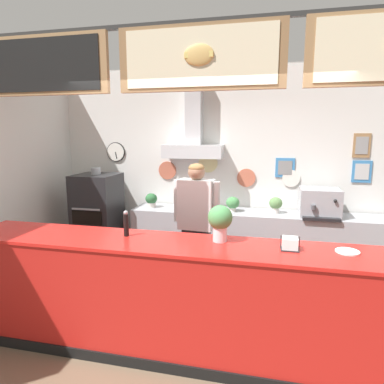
% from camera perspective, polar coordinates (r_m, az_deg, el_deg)
% --- Properties ---
extents(ground_plane, '(6.62, 6.62, 0.00)m').
position_cam_1_polar(ground_plane, '(3.68, 1.32, -23.38)').
color(ground_plane, brown).
extents(back_wall_assembly, '(5.52, 2.38, 3.01)m').
position_cam_1_polar(back_wall_assembly, '(5.11, 5.77, 5.35)').
color(back_wall_assembly, '#9E9E99').
rests_on(back_wall_assembly, ground_plane).
extents(service_counter, '(4.42, 0.63, 1.07)m').
position_cam_1_polar(service_counter, '(3.17, 0.29, -18.02)').
color(service_counter, red).
rests_on(service_counter, ground_plane).
extents(back_prep_counter, '(3.68, 0.58, 0.89)m').
position_cam_1_polar(back_prep_counter, '(5.07, 10.72, -8.38)').
color(back_prep_counter, '#A3A5AD').
rests_on(back_prep_counter, ground_plane).
extents(pizza_oven, '(0.62, 0.67, 1.51)m').
position_cam_1_polar(pizza_oven, '(5.37, -15.69, -4.54)').
color(pizza_oven, '#232326').
rests_on(pizza_oven, ground_plane).
extents(shop_worker, '(0.56, 0.26, 1.68)m').
position_cam_1_polar(shop_worker, '(4.02, 0.75, -6.07)').
color(shop_worker, '#232328').
rests_on(shop_worker, ground_plane).
extents(espresso_machine, '(0.53, 0.53, 0.38)m').
position_cam_1_polar(espresso_machine, '(4.93, 20.91, -1.72)').
color(espresso_machine, '#A3A5AD').
rests_on(espresso_machine, back_prep_counter).
extents(potted_sage, '(0.19, 0.19, 0.23)m').
position_cam_1_polar(potted_sage, '(4.93, 14.09, -2.01)').
color(potted_sage, beige).
rests_on(potted_sage, back_prep_counter).
extents(potted_thyme, '(0.19, 0.19, 0.22)m').
position_cam_1_polar(potted_thyme, '(4.92, 6.96, -1.92)').
color(potted_thyme, beige).
rests_on(potted_thyme, back_prep_counter).
extents(potted_rosemary, '(0.18, 0.18, 0.22)m').
position_cam_1_polar(potted_rosemary, '(5.19, -6.96, -1.34)').
color(potted_rosemary, beige).
rests_on(potted_rosemary, back_prep_counter).
extents(basil_vase, '(0.22, 0.22, 0.33)m').
position_cam_1_polar(basil_vase, '(2.98, 4.81, -4.99)').
color(basil_vase, silver).
rests_on(basil_vase, service_counter).
extents(condiment_plate, '(0.19, 0.19, 0.01)m').
position_cam_1_polar(condiment_plate, '(3.03, 24.99, -9.18)').
color(condiment_plate, white).
rests_on(condiment_plate, service_counter).
extents(napkin_holder, '(0.16, 0.15, 0.12)m').
position_cam_1_polar(napkin_holder, '(2.92, 16.36, -8.50)').
color(napkin_holder, '#262628').
rests_on(napkin_holder, service_counter).
extents(pepper_grinder, '(0.05, 0.05, 0.25)m').
position_cam_1_polar(pepper_grinder, '(3.20, -11.18, -5.29)').
color(pepper_grinder, black).
rests_on(pepper_grinder, service_counter).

